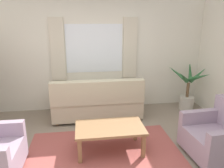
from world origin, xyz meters
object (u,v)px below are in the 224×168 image
at_px(couch, 97,102).
at_px(coffee_table, 110,130).
at_px(armchair_right, 219,136).
at_px(potted_plant, 188,90).

distance_m(couch, coffee_table, 1.29).
xyz_separation_m(armchair_right, coffee_table, (-1.66, 0.38, 0.03)).
distance_m(couch, armchair_right, 2.43).
bearing_deg(couch, coffee_table, 94.84).
xyz_separation_m(couch, armchair_right, (1.76, -1.67, -0.01)).
distance_m(coffee_table, potted_plant, 2.55).
bearing_deg(coffee_table, couch, 94.84).
relative_size(couch, potted_plant, 1.61).
relative_size(armchair_right, potted_plant, 0.76).
bearing_deg(armchair_right, coffee_table, -106.73).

